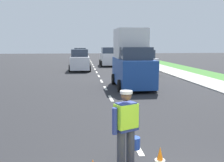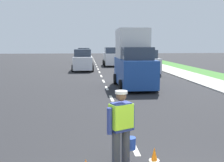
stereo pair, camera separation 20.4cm
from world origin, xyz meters
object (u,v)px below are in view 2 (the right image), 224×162
road_worker (122,125)px  car_oncoming_second (83,61)px  car_oncoming_third (84,56)px  car_outgoing_far (111,57)px  car_parked_far (145,62)px  delivery_truck (134,61)px

road_worker → car_oncoming_second: (-1.09, 20.86, 0.04)m
car_oncoming_third → car_outgoing_far: car_outgoing_far is taller
car_outgoing_far → car_parked_far: size_ratio=0.89×
car_outgoing_far → car_parked_far: (2.27, -8.42, -0.04)m
car_oncoming_third → car_outgoing_far: size_ratio=1.07×
road_worker → delivery_truck: delivery_truck is taller
car_oncoming_second → car_parked_far: 6.36m
road_worker → car_parked_far: bearing=75.9°
delivery_truck → car_oncoming_third: (-3.20, 21.86, -0.66)m
road_worker → car_oncoming_third: size_ratio=0.40×
road_worker → car_oncoming_third: car_oncoming_third is taller
car_parked_far → car_outgoing_far: bearing=105.1°
car_oncoming_third → road_worker: bearing=-88.1°
delivery_truck → car_parked_far: 7.62m
car_oncoming_second → car_outgoing_far: (3.28, 5.30, 0.05)m
car_oncoming_third → car_outgoing_far: bearing=-62.2°
delivery_truck → car_oncoming_third: bearing=98.3°
car_oncoming_third → car_parked_far: (5.55, -14.64, 0.03)m
car_oncoming_third → car_oncoming_second: size_ratio=1.05×
delivery_truck → car_outgoing_far: 15.65m
car_oncoming_third → car_parked_far: size_ratio=0.95×
car_oncoming_second → car_outgoing_far: car_outgoing_far is taller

